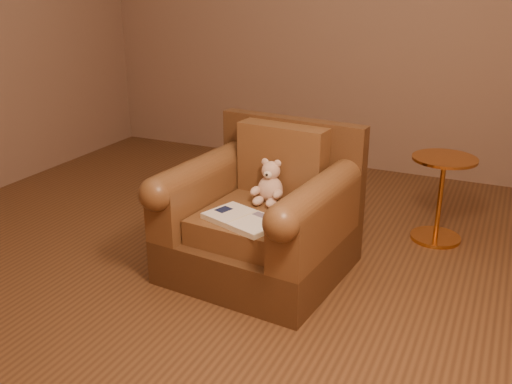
% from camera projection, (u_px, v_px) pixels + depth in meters
% --- Properties ---
extents(floor, '(4.00, 4.00, 0.00)m').
position_uv_depth(floor, '(204.00, 253.00, 3.40)').
color(floor, brown).
rests_on(floor, ground).
extents(armchair, '(0.96, 0.92, 0.80)m').
position_uv_depth(armchair, '(263.00, 218.00, 3.12)').
color(armchair, '#4B2E19').
rests_on(armchair, floor).
extents(teddy_bear, '(0.18, 0.20, 0.24)m').
position_uv_depth(teddy_bear, '(269.00, 186.00, 3.12)').
color(teddy_bear, beige).
rests_on(teddy_bear, armchair).
extents(guidebook, '(0.44, 0.34, 0.03)m').
position_uv_depth(guidebook, '(242.00, 219.00, 2.88)').
color(guidebook, beige).
rests_on(guidebook, armchair).
extents(side_table, '(0.38, 0.38, 0.54)m').
position_uv_depth(side_table, '(440.00, 196.00, 3.48)').
color(side_table, gold).
rests_on(side_table, floor).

